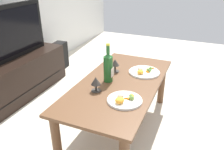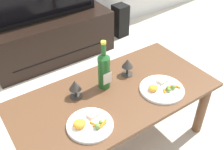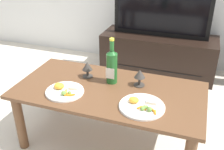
{
  "view_description": "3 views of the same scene",
  "coord_description": "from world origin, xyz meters",
  "views": [
    {
      "loc": [
        -1.68,
        -0.63,
        1.42
      ],
      "look_at": [
        -0.05,
        0.05,
        0.57
      ],
      "focal_mm": 36.84,
      "sensor_mm": 36.0,
      "label": 1
    },
    {
      "loc": [
        -0.75,
        -1.06,
        1.63
      ],
      "look_at": [
        0.02,
        0.06,
        0.6
      ],
      "focal_mm": 42.41,
      "sensor_mm": 36.0,
      "label": 2
    },
    {
      "loc": [
        0.56,
        -1.53,
        1.46
      ],
      "look_at": [
        -0.0,
        0.07,
        0.57
      ],
      "focal_mm": 42.3,
      "sensor_mm": 36.0,
      "label": 3
    }
  ],
  "objects": [
    {
      "name": "tv_screen",
      "position": [
        0.13,
        1.34,
        0.76
      ],
      "size": [
        1.06,
        0.05,
        0.59
      ],
      "color": "black",
      "rests_on": "tv_stand"
    },
    {
      "name": "goblet_right",
      "position": [
        0.19,
        0.12,
        0.57
      ],
      "size": [
        0.08,
        0.08,
        0.13
      ],
      "color": "#38332D",
      "rests_on": "dining_table"
    },
    {
      "name": "wine_bottle",
      "position": [
        -0.01,
        0.1,
        0.63
      ],
      "size": [
        0.08,
        0.08,
        0.35
      ],
      "color": "#1E5923",
      "rests_on": "dining_table"
    },
    {
      "name": "dinner_plate_left",
      "position": [
        -0.28,
        -0.15,
        0.5
      ],
      "size": [
        0.27,
        0.27,
        0.05
      ],
      "color": "white",
      "rests_on": "dining_table"
    },
    {
      "name": "goblet_left",
      "position": [
        -0.22,
        0.12,
        0.57
      ],
      "size": [
        0.08,
        0.08,
        0.13
      ],
      "color": "#38332D",
      "rests_on": "dining_table"
    },
    {
      "name": "dinner_plate_right",
      "position": [
        0.28,
        -0.15,
        0.5
      ],
      "size": [
        0.3,
        0.3,
        0.05
      ],
      "color": "white",
      "rests_on": "dining_table"
    },
    {
      "name": "tv_stand",
      "position": [
        0.13,
        1.34,
        0.23
      ],
      "size": [
        1.29,
        0.47,
        0.46
      ],
      "color": "black",
      "rests_on": "ground_plane"
    },
    {
      "name": "ground_plane",
      "position": [
        0.0,
        0.0,
        0.0
      ],
      "size": [
        6.4,
        6.4,
        0.0
      ],
      "primitive_type": "plane",
      "color": "beige"
    },
    {
      "name": "dining_table",
      "position": [
        0.0,
        0.0,
        0.41
      ],
      "size": [
        1.35,
        0.67,
        0.49
      ],
      "color": "brown",
      "rests_on": "ground_plane"
    }
  ]
}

